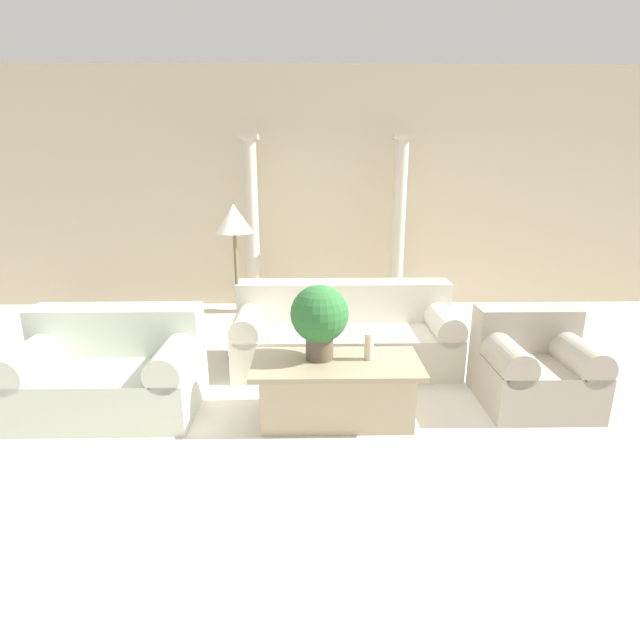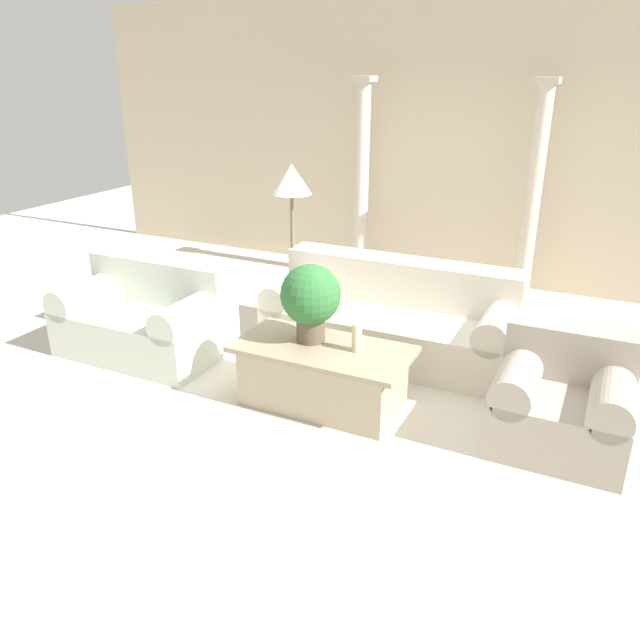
% 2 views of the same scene
% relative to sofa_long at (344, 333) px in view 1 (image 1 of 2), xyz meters
% --- Properties ---
extents(ground_plane, '(16.00, 16.00, 0.00)m').
position_rel_sofa_long_xyz_m(ground_plane, '(-0.03, -0.66, -0.33)').
color(ground_plane, silver).
extents(wall_back, '(10.00, 0.06, 3.20)m').
position_rel_sofa_long_xyz_m(wall_back, '(-0.03, 2.37, 1.27)').
color(wall_back, beige).
rests_on(wall_back, ground_plane).
extents(sofa_long, '(2.18, 0.91, 0.81)m').
position_rel_sofa_long_xyz_m(sofa_long, '(0.00, 0.00, 0.00)').
color(sofa_long, beige).
rests_on(sofa_long, ground_plane).
extents(loveseat, '(1.42, 0.91, 0.81)m').
position_rel_sofa_long_xyz_m(loveseat, '(-1.99, -0.92, 0.01)').
color(loveseat, silver).
rests_on(loveseat, ground_plane).
extents(coffee_table, '(1.32, 0.66, 0.49)m').
position_rel_sofa_long_xyz_m(coffee_table, '(-0.14, -1.14, -0.08)').
color(coffee_table, tan).
rests_on(coffee_table, ground_plane).
extents(potted_plant, '(0.45, 0.45, 0.59)m').
position_rel_sofa_long_xyz_m(potted_plant, '(-0.27, -1.08, 0.50)').
color(potted_plant, brown).
rests_on(potted_plant, coffee_table).
extents(pillar_candle, '(0.07, 0.07, 0.22)m').
position_rel_sofa_long_xyz_m(pillar_candle, '(0.12, -1.10, 0.27)').
color(pillar_candle, beige).
rests_on(pillar_candle, coffee_table).
extents(floor_lamp, '(0.37, 0.37, 1.59)m').
position_rel_sofa_long_xyz_m(floor_lamp, '(-1.08, 0.14, 1.02)').
color(floor_lamp, brown).
rests_on(floor_lamp, ground_plane).
extents(column_left, '(0.24, 0.24, 2.32)m').
position_rel_sofa_long_xyz_m(column_left, '(-1.11, 1.91, 0.86)').
color(column_left, beige).
rests_on(column_left, ground_plane).
extents(column_right, '(0.24, 0.24, 2.32)m').
position_rel_sofa_long_xyz_m(column_right, '(0.83, 1.91, 0.86)').
color(column_right, beige).
rests_on(column_right, ground_plane).
extents(armchair, '(0.87, 0.84, 0.78)m').
position_rel_sofa_long_xyz_m(armchair, '(1.54, -0.87, 0.01)').
color(armchair, '#ADA393').
rests_on(armchair, ground_plane).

